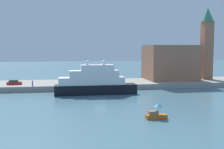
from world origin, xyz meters
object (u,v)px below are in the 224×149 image
Objects in this scene: harbor_building at (170,62)px; bell_tower at (207,41)px; large_yacht at (94,83)px; person_figure at (33,83)px; small_motorboat at (156,113)px; parked_car at (14,83)px; mooring_bollard at (93,84)px.

bell_tower is at bearing -4.12° from harbor_building.
large_yacht reaches higher than person_figure.
parked_car is (-31.78, 42.11, 1.22)m from small_motorboat.
large_yacht is at bearing -25.27° from person_figure.
harbor_building is at bearing 175.88° from bell_tower.
parked_car is 24.33m from mooring_bollard.
bell_tower reaches higher than harbor_building.
mooring_bollard is at bearing 86.87° from large_yacht.
mooring_bollard is at bearing -10.44° from parked_car.
small_motorboat is 0.88× the size of parked_car.
harbor_building is 0.66× the size of bell_tower.
bell_tower is 45.01m from mooring_bollard.
large_yacht is 7.91m from mooring_bollard.
harbor_building is 30.86m from mooring_bollard.
harbor_building reaches higher than mooring_bollard.
harbor_building is at bearing 12.21° from person_figure.
small_motorboat is 6.32× the size of mooring_bollard.
small_motorboat is 46.25m from person_figure.
parked_car is at bearing 152.59° from large_yacht.
harbor_building is 47.85m from person_figure.
harbor_building reaches higher than person_figure.
person_figure reaches higher than small_motorboat.
parked_car is at bearing 169.56° from mooring_bollard.
small_motorboat is 52.92m from harbor_building.
bell_tower is at bearing 54.33° from small_motorboat.
large_yacht is 5.89× the size of small_motorboat.
small_motorboat is at bearing -113.03° from harbor_building.
person_figure is 2.83× the size of mooring_bollard.
harbor_building is (28.82, 18.39, 4.47)m from large_yacht.
harbor_building is 27.29× the size of mooring_bollard.
parked_car is (-65.76, -5.24, -13.23)m from bell_tower.
mooring_bollard is (18.09, -0.56, -0.50)m from person_figure.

